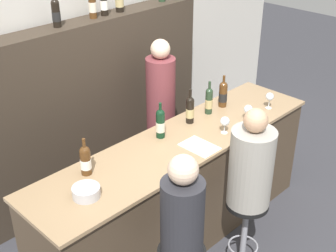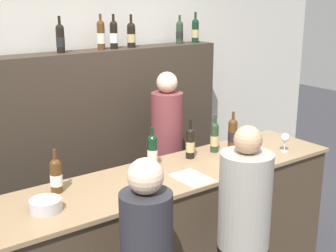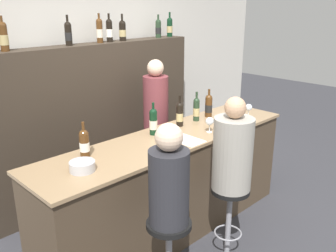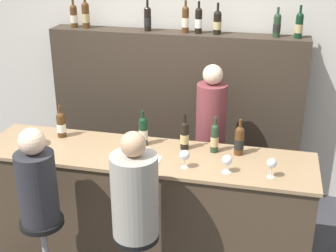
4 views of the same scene
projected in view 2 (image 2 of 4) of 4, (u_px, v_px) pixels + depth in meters
The scene contains 22 objects.
wall_back at pixel (84, 101), 4.49m from camera, with size 6.40×0.05×2.60m.
bar_counter at pixel (172, 234), 3.59m from camera, with size 2.83×0.69×1.02m.
back_bar_cabinet at pixel (96, 146), 4.42m from camera, with size 2.65×0.28×1.80m.
wine_bottle_counter_0 at pixel (56, 175), 3.08m from camera, with size 0.08×0.08×0.30m.
wine_bottle_counter_1 at pixel (152, 151), 3.51m from camera, with size 0.08×0.08×0.32m.
wine_bottle_counter_2 at pixel (190, 143), 3.72m from camera, with size 0.07×0.07×0.32m.
wine_bottle_counter_3 at pixel (215, 137), 3.87m from camera, with size 0.07×0.07×0.32m.
wine_bottle_counter_4 at pixel (233, 133), 3.98m from camera, with size 0.08×0.08×0.31m.
wine_bottle_backbar_2 at pixel (60, 38), 3.98m from camera, with size 0.07×0.07×0.31m.
wine_bottle_backbar_3 at pixel (101, 35), 4.20m from camera, with size 0.07×0.07×0.32m.
wine_bottle_backbar_4 at pixel (114, 34), 4.27m from camera, with size 0.07×0.07×0.31m.
wine_bottle_backbar_5 at pixel (131, 35), 4.38m from camera, with size 0.08×0.08×0.31m.
wine_bottle_backbar_6 at pixel (180, 32), 4.71m from camera, with size 0.07×0.07×0.28m.
wine_bottle_backbar_7 at pixel (195, 30), 4.82m from camera, with size 0.07×0.07×0.31m.
wine_glass_0 at pixel (226, 155), 3.50m from camera, with size 0.08×0.08×0.15m.
wine_glass_1 at pixel (257, 147), 3.69m from camera, with size 0.08×0.08×0.15m.
wine_glass_2 at pixel (285, 138), 3.88m from camera, with size 0.08×0.08×0.16m.
metal_bowl at pixel (46, 205), 2.83m from camera, with size 0.20×0.20×0.08m.
tasting_menu at pixel (192, 178), 3.34m from camera, with size 0.21×0.30×0.00m.
guest_seated_left at pixel (146, 232), 2.57m from camera, with size 0.30×0.30×0.77m.
guest_seated_right at pixel (245, 196), 3.01m from camera, with size 0.34×0.34×0.82m.
bartender at pixel (167, 165), 4.32m from camera, with size 0.29×0.29×1.63m.
Camera 2 is at (-1.93, -2.26, 2.30)m, focal length 50.00 mm.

